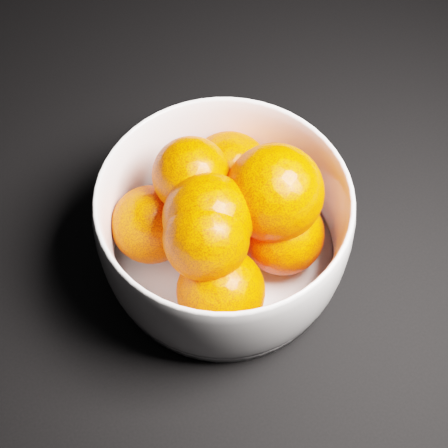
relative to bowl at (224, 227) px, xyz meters
name	(u,v)px	position (x,y,z in m)	size (l,w,h in m)	color
ground	(67,84)	(-0.05, 0.25, -0.05)	(3.00, 3.00, 0.00)	black
bowl	(224,227)	(0.00, 0.00, 0.00)	(0.20, 0.20, 0.10)	silver
orange_pile	(226,216)	(0.00, 0.00, 0.01)	(0.16, 0.16, 0.11)	#FF4100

